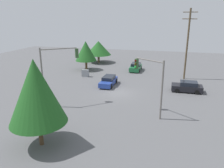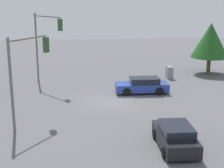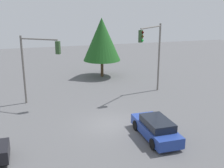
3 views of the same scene
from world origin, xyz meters
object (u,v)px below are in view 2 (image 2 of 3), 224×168
Objects in this scene: electrical_cabinet at (169,72)px; sedan_blue at (142,85)px; traffic_signal_main at (45,37)px; traffic_signal_cross at (26,65)px; sedan_dark at (175,136)px.

sedan_blue is at bearing 144.58° from electrical_cabinet.
traffic_signal_cross is (-10.58, 0.11, -0.51)m from traffic_signal_main.
sedan_blue is 1.13× the size of sedan_dark.
sedan_dark is 0.60× the size of traffic_signal_main.
electrical_cabinet is (12.17, -12.49, -3.50)m from traffic_signal_cross.
sedan_dark is 0.68× the size of traffic_signal_cross.
electrical_cabinet is (1.59, -12.38, -4.01)m from traffic_signal_main.
sedan_dark is 3.29× the size of electrical_cabinet.
traffic_signal_main reaches higher than sedan_dark.
traffic_signal_cross is 4.86× the size of electrical_cabinet.
traffic_signal_cross is at bearing -40.09° from traffic_signal_main.
sedan_blue is at bearing -17.65° from traffic_signal_cross.
sedan_blue is 10.19m from traffic_signal_main.
sedan_blue is 3.72× the size of electrical_cabinet.
traffic_signal_main is 5.46× the size of electrical_cabinet.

